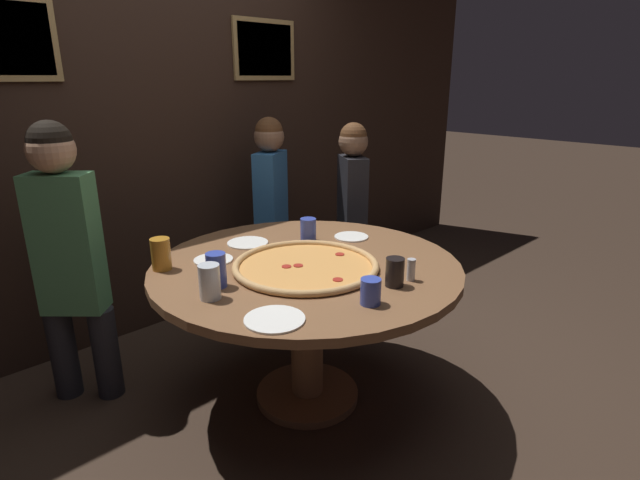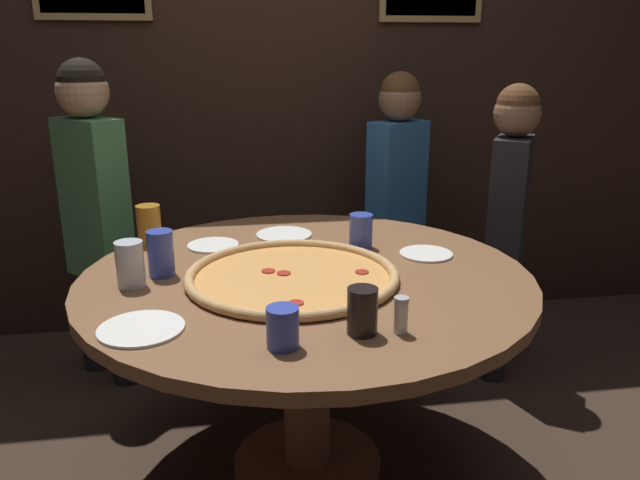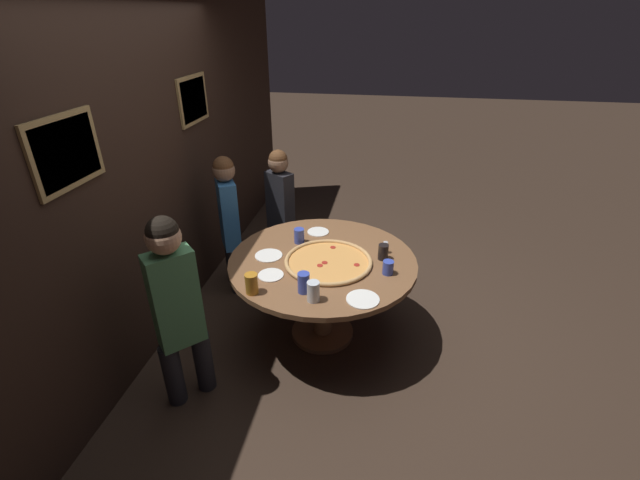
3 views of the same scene
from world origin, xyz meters
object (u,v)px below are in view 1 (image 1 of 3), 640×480
drink_cup_near_left (308,230)px  white_plate_far_back (275,319)px  dining_table (306,291)px  diner_centre_back (352,206)px  diner_side_right (68,250)px  drink_cup_far_left (161,254)px  giant_pizza (306,266)px  white_plate_right_side (213,260)px  drink_cup_beside_pizza (216,270)px  drink_cup_far_right (210,282)px  white_plate_left_side (248,243)px  diner_side_left (271,204)px  white_plate_near_front (351,237)px  drink_cup_near_right (371,292)px  condiment_shaker (411,270)px  drink_cup_by_shaker (395,272)px

drink_cup_near_left → white_plate_far_back: size_ratio=0.55×
dining_table → diner_centre_back: size_ratio=1.12×
diner_side_right → diner_centre_back: 1.77m
diner_side_right → drink_cup_far_left: bearing=167.0°
giant_pizza → white_plate_right_side: 0.46m
giant_pizza → diner_centre_back: diner_centre_back is taller
drink_cup_beside_pizza → drink_cup_far_right: bearing=-135.7°
drink_cup_near_left → white_plate_left_side: size_ratio=0.58×
white_plate_right_side → diner_side_right: 0.69m
diner_centre_back → diner_side_left: (-0.39, 0.39, 0.02)m
giant_pizza → drink_cup_far_left: (-0.48, 0.45, 0.06)m
white_plate_left_side → white_plate_near_front: (0.47, -0.31, 0.00)m
drink_cup_far_left → drink_cup_near_left: bearing=-11.8°
diner_centre_back → diner_side_left: size_ratio=0.97×
drink_cup_near_right → drink_cup_far_right: size_ratio=0.73×
condiment_shaker → dining_table: bearing=110.9°
giant_pizza → white_plate_far_back: (-0.43, -0.30, -0.01)m
drink_cup_far_left → diner_side_right: diner_side_right is taller
diner_centre_back → diner_side_left: bearing=-103.0°
dining_table → drink_cup_near_left: (0.23, 0.24, 0.21)m
drink_cup_far_right → white_plate_near_front: bearing=8.4°
diner_side_right → white_plate_left_side: bearing=-162.4°
white_plate_far_back → white_plate_right_side: same height
drink_cup_near_right → white_plate_left_side: drink_cup_near_right is taller
drink_cup_beside_pizza → diner_side_left: bearing=41.9°
dining_table → drink_cup_near_left: drink_cup_near_left is taller
drink_cup_near_left → white_plate_left_side: drink_cup_near_left is taller
drink_cup_near_left → condiment_shaker: size_ratio=1.27×
drink_cup_far_left → white_plate_left_side: 0.50m
drink_cup_far_left → white_plate_near_front: size_ratio=0.79×
drink_cup_by_shaker → white_plate_near_front: (0.36, 0.57, -0.06)m
drink_cup_far_left → white_plate_near_front: bearing=-16.2°
condiment_shaker → drink_cup_beside_pizza: bearing=140.6°
drink_cup_near_right → white_plate_left_side: (0.10, 0.92, -0.05)m
giant_pizza → drink_cup_far_left: size_ratio=4.58×
drink_cup_near_right → condiment_shaker: 0.31m
dining_table → drink_cup_beside_pizza: 0.51m
drink_cup_far_left → diner_side_right: 0.49m
drink_cup_beside_pizza → diner_side_left: size_ratio=0.11×
drink_cup_far_right → white_plate_left_side: drink_cup_far_right is taller
giant_pizza → diner_side_left: 1.20m
diner_centre_back → drink_cup_near_left: bearing=-32.7°
giant_pizza → white_plate_left_side: (0.02, 0.48, -0.01)m
dining_table → drink_cup_far_right: drink_cup_far_right is taller
drink_cup_far_left → white_plate_left_side: drink_cup_far_left is taller
giant_pizza → white_plate_right_side: giant_pizza is taller
drink_cup_far_left → white_plate_near_front: 1.01m
drink_cup_by_shaker → white_plate_right_side: 0.87m
drink_cup_beside_pizza → white_plate_right_side: drink_cup_beside_pizza is taller
white_plate_far_back → condiment_shaker: 0.67m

